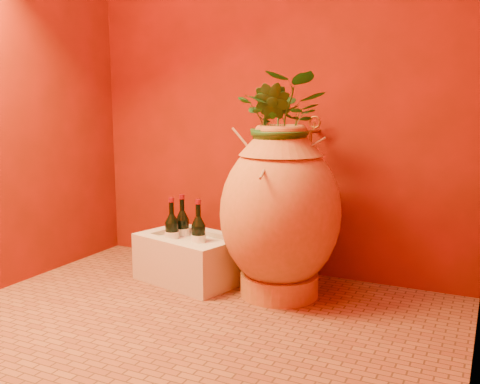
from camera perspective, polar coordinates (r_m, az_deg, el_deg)
The scene contains 10 objects.
floor at distance 2.69m, azimuth -5.25°, elevation -13.93°, with size 2.50×2.50×0.00m, color brown.
wall_back at distance 3.36m, azimuth 3.49°, elevation 12.66°, with size 2.50×0.02×2.50m, color #5E1705.
amphora at distance 2.94m, azimuth 4.30°, elevation -2.18°, with size 0.84×0.84×0.95m.
stone_basin at distance 3.26m, azimuth -5.30°, elevation -7.12°, with size 0.68×0.55×0.28m.
wine_bottle_a at distance 3.35m, azimuth -6.15°, elevation -4.11°, with size 0.09×0.09×0.35m.
wine_bottle_b at distance 3.28m, azimuth -7.27°, elevation -4.46°, with size 0.08×0.08×0.35m.
wine_bottle_c at distance 3.18m, azimuth -4.45°, elevation -4.83°, with size 0.09×0.09×0.35m.
wall_tap at distance 3.17m, azimuth 7.86°, elevation 6.59°, with size 0.08×0.16×0.18m.
plant_main at distance 2.88m, azimuth 4.80°, elevation 7.37°, with size 0.47×0.41×0.52m, color #1E4F1C.
plant_side at distance 2.86m, azimuth 3.30°, elevation 7.27°, with size 0.23×0.19×0.42m, color #1E4F1C.
Camera 1 is at (1.29, -2.10, 1.08)m, focal length 40.00 mm.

